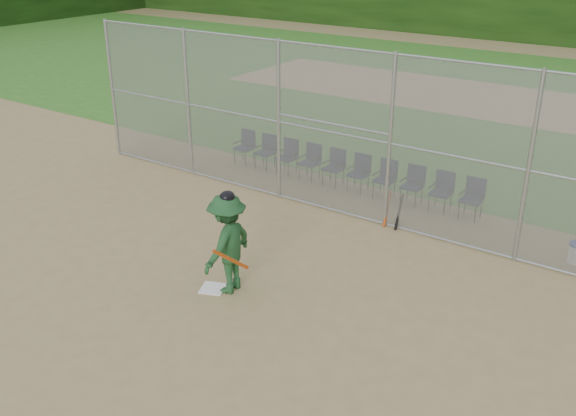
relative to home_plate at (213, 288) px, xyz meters
The scene contains 17 objects.
ground 0.70m from the home_plate, 53.37° to the right, with size 100.00×100.00×0.00m, color tan.
grass_strip 17.45m from the home_plate, 88.63° to the left, with size 100.00×100.00×0.00m, color #326D20.
dirt_patch_far 17.45m from the home_plate, 88.63° to the left, with size 24.00×24.00×0.00m, color tan.
backstop_fence 4.91m from the home_plate, 84.65° to the left, with size 16.09×0.09×4.00m.
home_plate is the anchor object (origin of this frame).
batter_at_plate 1.03m from the home_plate, 31.33° to the left, with size 0.97×1.39×2.05m.
spare_bats 4.79m from the home_plate, 70.60° to the left, with size 0.36×0.35×0.83m.
chair_0 7.18m from the home_plate, 123.40° to the left, with size 0.54×0.52×0.96m, color #0D1633, non-canonical shape.
chair_1 6.79m from the home_plate, 118.03° to the left, with size 0.54×0.52×0.96m, color #0D1633, non-canonical shape.
chair_2 6.47m from the home_plate, 112.08° to the left, with size 0.54×0.52×0.96m, color #0D1633, non-canonical shape.
chair_3 6.23m from the home_plate, 105.57° to the left, with size 0.54×0.52×0.96m, color #0D1633, non-canonical shape.
chair_4 6.07m from the home_plate, 98.63° to the left, with size 0.54×0.52×0.96m, color #0D1633, non-canonical shape.
chair_5 6.00m from the home_plate, 91.43° to the left, with size 0.54×0.52×0.96m, color #0D1633, non-canonical shape.
chair_6 6.03m from the home_plate, 84.18° to the left, with size 0.54×0.52×0.96m, color #0D1633, non-canonical shape.
chair_7 6.15m from the home_plate, 77.11° to the left, with size 0.54×0.52×0.96m, color #0D1633, non-canonical shape.
chair_8 6.37m from the home_plate, 70.42° to the left, with size 0.54×0.52×0.96m, color #0D1633, non-canonical shape.
chair_9 6.66m from the home_plate, 64.24° to the left, with size 0.54×0.52×0.96m, color #0D1633, non-canonical shape.
Camera 1 is at (6.83, -7.37, 6.39)m, focal length 40.00 mm.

